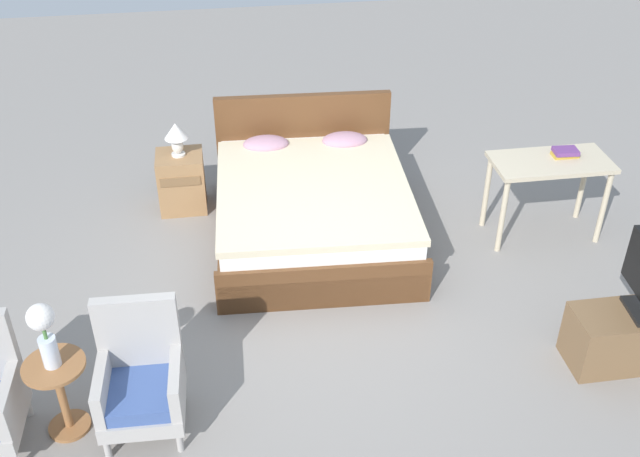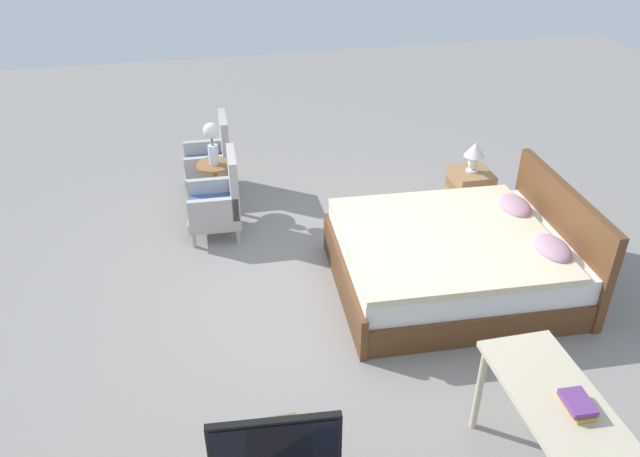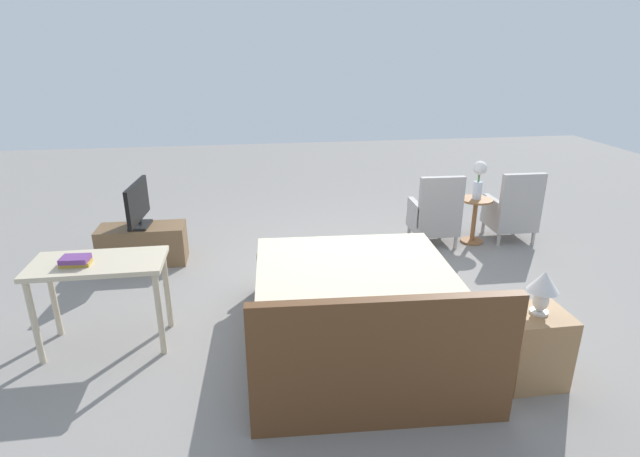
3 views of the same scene
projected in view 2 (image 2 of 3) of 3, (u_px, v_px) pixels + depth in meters
The scene contains 11 objects.
ground_plane at pixel (336, 295), 5.79m from camera, with size 16.00×16.00×0.00m, color gray.
bed at pixel (457, 259), 5.76m from camera, with size 1.84×2.20×0.96m.
armchair_by_window_left at pixel (212, 161), 7.40m from camera, with size 0.55×0.55×0.92m.
armchair_by_window_right at pixel (219, 202), 6.53m from camera, with size 0.56×0.56×0.92m.
side_table at pixel (216, 181), 6.97m from camera, with size 0.40×0.40×0.58m.
flower_vase at pixel (212, 139), 6.71m from camera, with size 0.17×0.17×0.48m.
nightstand at pixel (469, 194), 6.87m from camera, with size 0.44×0.41×0.57m.
table_lamp at pixel (475, 153), 6.61m from camera, with size 0.22×0.22×0.33m.
tv_flatscreen at pixel (275, 451), 3.44m from camera, with size 0.23×0.74×0.51m.
vanity_desk at pixel (551, 406), 3.79m from camera, with size 1.04×0.52×0.77m.
book_stack at pixel (577, 404), 3.60m from camera, with size 0.23×0.16×0.07m.
Camera 2 is at (4.48, -1.13, 3.55)m, focal length 35.00 mm.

